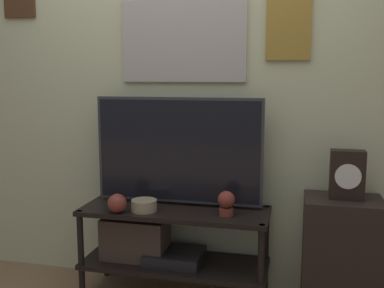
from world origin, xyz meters
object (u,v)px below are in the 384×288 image
(mantel_clock, at_px, (347,175))
(vase_round_glass, at_px, (117,203))
(decorative_bust, at_px, (226,202))
(television, at_px, (179,150))
(vase_wide_bowl, at_px, (144,205))

(mantel_clock, bearing_deg, vase_round_glass, -171.37)
(vase_round_glass, height_order, mantel_clock, mantel_clock)
(vase_round_glass, xyz_separation_m, decorative_bust, (0.67, 0.10, 0.02))
(television, xyz_separation_m, vase_round_glass, (-0.33, -0.26, -0.30))
(decorative_bust, distance_m, mantel_clock, 0.73)
(vase_round_glass, bearing_deg, television, 38.23)
(vase_round_glass, xyz_separation_m, mantel_clock, (1.37, 0.21, 0.21))
(vase_round_glass, relative_size, vase_wide_bowl, 0.73)
(vase_round_glass, height_order, decorative_bust, decorative_bust)
(television, bearing_deg, vase_wide_bowl, -133.49)
(vase_round_glass, distance_m, mantel_clock, 1.40)
(television, xyz_separation_m, decorative_bust, (0.34, -0.16, -0.28))
(television, xyz_separation_m, vase_wide_bowl, (-0.18, -0.19, -0.33))
(vase_round_glass, relative_size, mantel_clock, 0.41)
(television, height_order, vase_round_glass, television)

